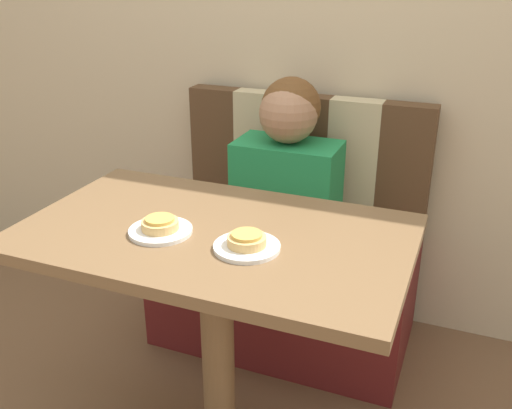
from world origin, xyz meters
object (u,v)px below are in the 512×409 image
person (288,167)px  plate_left (161,231)px  pizza_right (247,240)px  pizza_left (160,224)px  plate_right (247,247)px

person → plate_left: person is taller
plate_left → pizza_right: 0.26m
person → pizza_left: (-0.13, -0.70, 0.05)m
plate_left → pizza_left: (0.00, 0.00, 0.02)m
plate_left → person: bearing=79.7°
plate_right → plate_left: bearing=180.0°
pizza_left → pizza_right: same height
plate_right → pizza_left: 0.26m
plate_right → pizza_right: pizza_right is taller
plate_left → pizza_left: bearing=90.0°
person → plate_right: bearing=-79.7°
plate_left → plate_right: same height
plate_right → pizza_left: pizza_left is taller
person → pizza_left: bearing=-100.3°
plate_left → plate_right: (0.26, 0.00, 0.00)m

